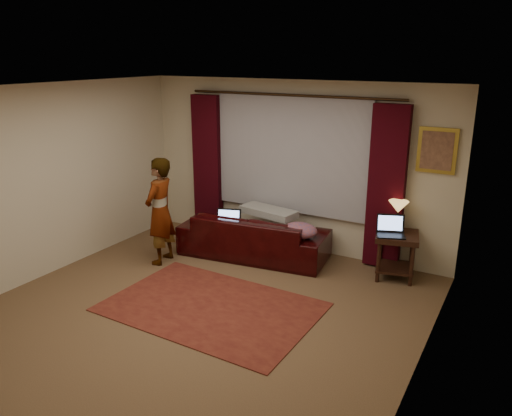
{
  "coord_description": "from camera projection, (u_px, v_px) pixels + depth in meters",
  "views": [
    {
      "loc": [
        3.21,
        -4.29,
        2.97
      ],
      "look_at": [
        0.1,
        1.2,
        1.0
      ],
      "focal_mm": 35.0,
      "sensor_mm": 36.0,
      "label": 1
    }
  ],
  "objects": [
    {
      "name": "floor",
      "position": [
        199.0,
        313.0,
        5.96
      ],
      "size": [
        5.0,
        5.0,
        0.01
      ],
      "primitive_type": "cube",
      "color": "brown",
      "rests_on": "ground"
    },
    {
      "name": "ceiling",
      "position": [
        191.0,
        90.0,
        5.18
      ],
      "size": [
        5.0,
        5.0,
        0.02
      ],
      "primitive_type": "cube",
      "color": "silver",
      "rests_on": "ground"
    },
    {
      "name": "wall_back",
      "position": [
        292.0,
        166.0,
        7.65
      ],
      "size": [
        5.0,
        0.02,
        2.6
      ],
      "primitive_type": "cube",
      "color": "beige",
      "rests_on": "ground"
    },
    {
      "name": "wall_left",
      "position": [
        45.0,
        182.0,
        6.75
      ],
      "size": [
        0.02,
        5.0,
        2.6
      ],
      "primitive_type": "cube",
      "color": "beige",
      "rests_on": "ground"
    },
    {
      "name": "wall_right",
      "position": [
        426.0,
        251.0,
        4.4
      ],
      "size": [
        0.02,
        5.0,
        2.6
      ],
      "primitive_type": "cube",
      "color": "beige",
      "rests_on": "ground"
    },
    {
      "name": "sheer_curtain",
      "position": [
        291.0,
        154.0,
        7.54
      ],
      "size": [
        2.5,
        0.05,
        1.8
      ],
      "primitive_type": "cube",
      "color": "#9F9FA7",
      "rests_on": "wall_back"
    },
    {
      "name": "drape_left",
      "position": [
        208.0,
        165.0,
        8.3
      ],
      "size": [
        0.5,
        0.14,
        2.3
      ],
      "primitive_type": "cube",
      "color": "#31040B",
      "rests_on": "floor"
    },
    {
      "name": "drape_right",
      "position": [
        386.0,
        188.0,
        6.89
      ],
      "size": [
        0.5,
        0.14,
        2.3
      ],
      "primitive_type": "cube",
      "color": "#31040B",
      "rests_on": "floor"
    },
    {
      "name": "curtain_rod",
      "position": [
        290.0,
        95.0,
        7.24
      ],
      "size": [
        0.04,
        0.04,
        3.4
      ],
      "primitive_type": "cylinder",
      "color": "#302011",
      "rests_on": "wall_back"
    },
    {
      "name": "picture_frame",
      "position": [
        437.0,
        150.0,
        6.5
      ],
      "size": [
        0.5,
        0.04,
        0.6
      ],
      "primitive_type": "cube",
      "color": "#B19233",
      "rests_on": "wall_back"
    },
    {
      "name": "sofa",
      "position": [
        254.0,
        228.0,
        7.5
      ],
      "size": [
        2.33,
        1.24,
        0.9
      ],
      "primitive_type": "imported",
      "rotation": [
        0.0,
        0.0,
        3.27
      ],
      "color": "black",
      "rests_on": "floor"
    },
    {
      "name": "throw_blanket",
      "position": [
        269.0,
        196.0,
        7.49
      ],
      "size": [
        0.94,
        0.5,
        0.1
      ],
      "primitive_type": "cube",
      "rotation": [
        0.0,
        0.0,
        -0.17
      ],
      "color": "gray",
      "rests_on": "sofa"
    },
    {
      "name": "clothing_pile",
      "position": [
        300.0,
        231.0,
        7.06
      ],
      "size": [
        0.59,
        0.51,
        0.21
      ],
      "primitive_type": "ellipsoid",
      "rotation": [
        0.0,
        0.0,
        0.28
      ],
      "color": "#874F62",
      "rests_on": "sofa"
    },
    {
      "name": "laptop_sofa",
      "position": [
        227.0,
        220.0,
        7.42
      ],
      "size": [
        0.48,
        0.5,
        0.27
      ],
      "primitive_type": null,
      "rotation": [
        0.0,
        0.0,
        0.34
      ],
      "color": "black",
      "rests_on": "sofa"
    },
    {
      "name": "area_rug",
      "position": [
        211.0,
        307.0,
        6.08
      ],
      "size": [
        2.54,
        1.72,
        0.01
      ],
      "primitive_type": "cube",
      "rotation": [
        0.0,
        0.0,
        -0.02
      ],
      "color": "maroon",
      "rests_on": "floor"
    },
    {
      "name": "end_table",
      "position": [
        395.0,
        256.0,
        6.81
      ],
      "size": [
        0.67,
        0.67,
        0.64
      ],
      "primitive_type": "cube",
      "rotation": [
        0.0,
        0.0,
        0.23
      ],
      "color": "black",
      "rests_on": "floor"
    },
    {
      "name": "tiffany_lamp",
      "position": [
        398.0,
        216.0,
        6.74
      ],
      "size": [
        0.36,
        0.36,
        0.43
      ],
      "primitive_type": null,
      "rotation": [
        0.0,
        0.0,
        0.47
      ],
      "color": "olive",
      "rests_on": "end_table"
    },
    {
      "name": "laptop_table",
      "position": [
        391.0,
        227.0,
        6.59
      ],
      "size": [
        0.48,
        0.5,
        0.26
      ],
      "primitive_type": null,
      "rotation": [
        0.0,
        0.0,
        0.37
      ],
      "color": "black",
      "rests_on": "end_table"
    },
    {
      "name": "person",
      "position": [
        160.0,
        211.0,
        7.19
      ],
      "size": [
        0.52,
        0.52,
        1.57
      ],
      "primitive_type": "imported",
      "rotation": [
        0.0,
        0.0,
        -1.43
      ],
      "color": "gray",
      "rests_on": "floor"
    }
  ]
}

